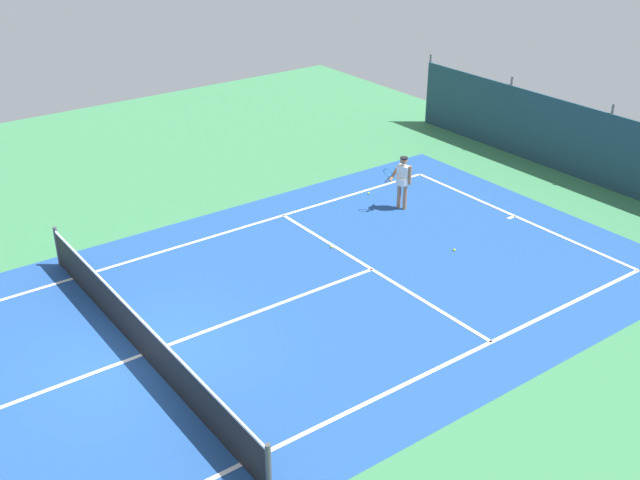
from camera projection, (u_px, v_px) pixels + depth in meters
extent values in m
plane|color=#387A4C|center=(143.00, 355.00, 16.58)|extent=(36.00, 36.00, 0.00)
cube|color=#1E478C|center=(143.00, 355.00, 16.58)|extent=(11.02, 26.60, 0.01)
cube|color=white|center=(515.00, 216.00, 22.87)|extent=(8.22, 0.10, 0.01)
cube|color=white|center=(73.00, 278.00, 19.54)|extent=(0.10, 23.80, 0.01)
cube|color=white|center=(242.00, 464.00, 13.62)|extent=(0.10, 23.80, 0.01)
cube|color=white|center=(372.00, 269.00, 19.96)|extent=(8.22, 0.10, 0.01)
cube|color=white|center=(142.00, 355.00, 16.58)|extent=(0.10, 12.80, 0.01)
cube|color=white|center=(511.00, 217.00, 22.79)|extent=(0.10, 0.30, 0.01)
cube|color=black|center=(140.00, 337.00, 16.37)|extent=(9.92, 0.03, 0.95)
cube|color=white|center=(138.00, 317.00, 16.14)|extent=(9.92, 0.04, 0.05)
cylinder|color=#47474C|center=(58.00, 246.00, 19.94)|extent=(0.10, 0.10, 1.10)
cylinder|color=#47474C|center=(269.00, 470.00, 12.73)|extent=(0.10, 0.10, 1.10)
cube|color=#1E3D4C|center=(604.00, 150.00, 24.46)|extent=(16.22, 0.06, 2.40)
cylinder|color=#595B60|center=(429.00, 89.00, 30.26)|extent=(0.08, 0.08, 2.70)
cylinder|color=#595B60|center=(508.00, 114.00, 27.34)|extent=(0.08, 0.08, 2.70)
cylinder|color=#595B60|center=(606.00, 145.00, 24.43)|extent=(0.08, 0.08, 2.70)
cube|color=#234C1E|center=(612.00, 165.00, 25.07)|extent=(14.60, 0.70, 1.10)
cylinder|color=#9E7051|center=(405.00, 197.00, 23.16)|extent=(0.12, 0.12, 0.82)
cylinder|color=#9E7051|center=(399.00, 195.00, 23.26)|extent=(0.12, 0.12, 0.82)
cylinder|color=white|center=(403.00, 181.00, 22.99)|extent=(0.40, 0.40, 0.22)
cube|color=white|center=(403.00, 174.00, 22.90)|extent=(0.41, 0.31, 0.56)
sphere|color=#9E7051|center=(404.00, 161.00, 22.71)|extent=(0.22, 0.22, 0.22)
cylinder|color=black|center=(404.00, 158.00, 22.67)|extent=(0.23, 0.23, 0.04)
cylinder|color=#9E7051|center=(410.00, 175.00, 22.77)|extent=(0.09, 0.09, 0.58)
cylinder|color=#9E7051|center=(394.00, 173.00, 22.92)|extent=(0.26, 0.53, 0.41)
cylinder|color=black|center=(388.00, 179.00, 22.77)|extent=(0.12, 0.27, 0.13)
torus|color=teal|center=(388.00, 172.00, 22.68)|extent=(0.33, 0.22, 0.29)
sphere|color=#CCDB33|center=(454.00, 250.00, 20.88)|extent=(0.07, 0.07, 0.07)
sphere|color=#CCDB33|center=(331.00, 247.00, 21.04)|extent=(0.07, 0.07, 0.07)
sphere|color=#CCDB33|center=(369.00, 193.00, 24.34)|extent=(0.07, 0.07, 0.07)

